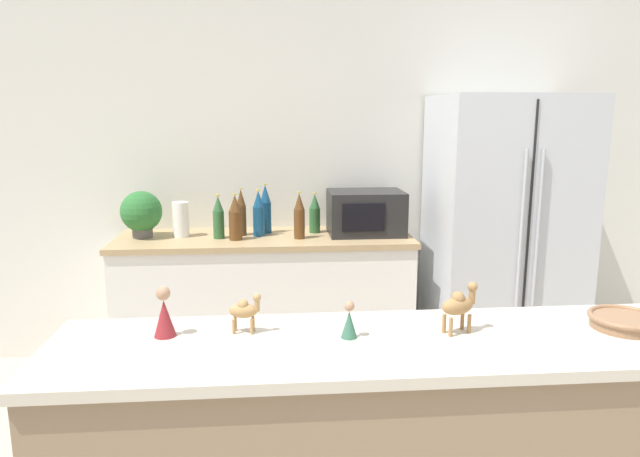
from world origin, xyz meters
name	(u,v)px	position (x,y,z in m)	size (l,w,h in m)	color
wall_back	(342,172)	(0.00, 2.73, 1.27)	(8.00, 0.06, 2.55)	silver
back_counter	(266,303)	(-0.54, 2.40, 0.45)	(1.88, 0.63, 0.90)	white
refrigerator	(503,235)	(1.01, 2.32, 0.89)	(0.90, 0.75, 1.78)	silver
potted_plant	(141,213)	(-1.31, 2.42, 1.06)	(0.26, 0.26, 0.30)	#595451
paper_towel_roll	(181,219)	(-1.07, 2.43, 1.01)	(0.10, 0.10, 0.22)	white
microwave	(366,212)	(0.12, 2.42, 1.04)	(0.48, 0.37, 0.28)	black
back_bottle_0	(241,213)	(-0.68, 2.44, 1.05)	(0.06, 0.06, 0.31)	brown
back_bottle_1	(259,214)	(-0.57, 2.40, 1.04)	(0.07, 0.07, 0.30)	navy
back_bottle_2	(218,218)	(-0.82, 2.35, 1.03)	(0.07, 0.07, 0.28)	#2D6033
back_bottle_3	(315,214)	(-0.21, 2.48, 1.03)	(0.07, 0.07, 0.26)	#2D6033
back_bottle_4	(299,216)	(-0.32, 2.31, 1.04)	(0.07, 0.07, 0.29)	brown
back_bottle_5	(235,218)	(-0.71, 2.30, 1.04)	(0.08, 0.08, 0.29)	brown
back_bottle_6	(265,210)	(-0.53, 2.50, 1.06)	(0.08, 0.08, 0.33)	navy
fruit_bowl	(625,321)	(0.66, 0.49, 1.00)	(0.23, 0.23, 0.05)	#8C6647
camel_figurine	(459,304)	(0.10, 0.50, 1.07)	(0.13, 0.09, 0.16)	olive
camel_figurine_second	(244,310)	(-0.58, 0.56, 1.05)	(0.11, 0.06, 0.13)	#A87F4C
wise_man_figurine_crimson	(349,322)	(-0.25, 0.49, 1.03)	(0.05, 0.05, 0.12)	#33664C
wise_man_figurine_purple	(164,315)	(-0.83, 0.55, 1.04)	(0.07, 0.07, 0.16)	maroon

